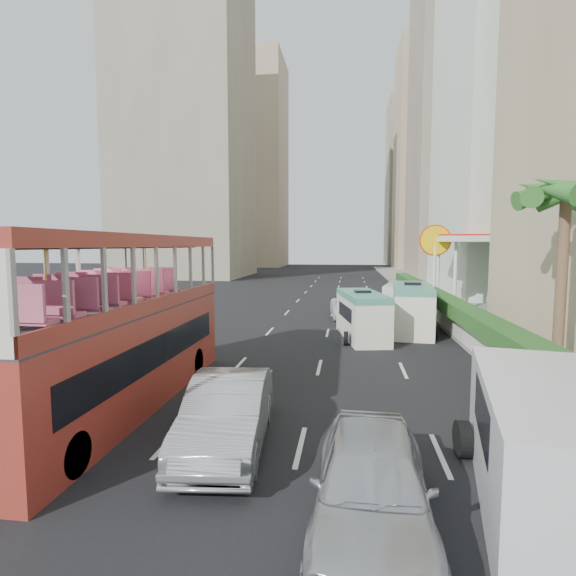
% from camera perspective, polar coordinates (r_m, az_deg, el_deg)
% --- Properties ---
extents(ground_plane, '(200.00, 200.00, 0.00)m').
position_cam_1_polar(ground_plane, '(13.07, 4.35, -15.90)').
color(ground_plane, black).
rests_on(ground_plane, ground).
extents(double_decker_bus, '(2.50, 11.00, 5.06)m').
position_cam_1_polar(double_decker_bus, '(14.04, -20.88, -4.02)').
color(double_decker_bus, maroon).
rests_on(double_decker_bus, ground).
extents(car_silver_lane_a, '(2.19, 5.14, 1.65)m').
position_cam_1_polar(car_silver_lane_a, '(11.37, -7.63, -19.31)').
color(car_silver_lane_a, '#AEB0B5').
rests_on(car_silver_lane_a, ground).
extents(car_silver_lane_b, '(2.12, 4.91, 1.65)m').
position_cam_1_polar(car_silver_lane_b, '(8.67, 10.50, -27.90)').
color(car_silver_lane_b, '#AEB0B5').
rests_on(car_silver_lane_b, ground).
extents(van_asset, '(2.77, 5.25, 1.41)m').
position_cam_1_polar(van_asset, '(29.93, 7.82, -3.75)').
color(van_asset, silver).
rests_on(van_asset, ground).
extents(minibus_near, '(2.73, 5.55, 2.36)m').
position_cam_1_polar(minibus_near, '(23.29, 9.39, -3.46)').
color(minibus_near, silver).
rests_on(minibus_near, ground).
extents(minibus_far, '(2.45, 6.01, 2.60)m').
position_cam_1_polar(minibus_far, '(25.58, 15.44, -2.51)').
color(minibus_far, silver).
rests_on(minibus_far, ground).
extents(panel_van_near, '(3.32, 6.04, 2.28)m').
position_cam_1_polar(panel_van_near, '(9.77, 30.26, -17.00)').
color(panel_van_near, silver).
rests_on(panel_van_near, ground).
extents(panel_van_far, '(2.66, 4.74, 1.79)m').
position_cam_1_polar(panel_van_far, '(35.24, 13.76, -1.01)').
color(panel_van_far, silver).
rests_on(panel_van_far, ground).
extents(sidewalk, '(6.00, 120.00, 0.18)m').
position_cam_1_polar(sidewalk, '(38.36, 20.15, -1.88)').
color(sidewalk, '#99968C').
rests_on(sidewalk, ground).
extents(kerb_wall, '(0.30, 44.00, 1.00)m').
position_cam_1_polar(kerb_wall, '(27.04, 19.40, -3.54)').
color(kerb_wall, silver).
rests_on(kerb_wall, sidewalk).
extents(hedge, '(1.10, 44.00, 0.70)m').
position_cam_1_polar(hedge, '(26.93, 19.46, -1.75)').
color(hedge, '#2D6626').
rests_on(hedge, kerb_wall).
extents(palm_tree, '(0.36, 0.36, 6.40)m').
position_cam_1_polar(palm_tree, '(17.71, 31.36, 0.20)').
color(palm_tree, brown).
rests_on(palm_tree, sidewalk).
extents(shell_station, '(6.50, 8.00, 5.50)m').
position_cam_1_polar(shell_station, '(36.43, 22.50, 1.87)').
color(shell_station, silver).
rests_on(shell_station, ground).
extents(tower_mid, '(16.00, 16.00, 50.00)m').
position_cam_1_polar(tower_mid, '(75.05, 22.20, 20.70)').
color(tower_mid, '#9E927C').
rests_on(tower_mid, ground).
extents(tower_far_a, '(14.00, 14.00, 44.00)m').
position_cam_1_polar(tower_far_a, '(97.10, 17.88, 15.41)').
color(tower_far_a, tan).
rests_on(tower_far_a, ground).
extents(tower_far_b, '(14.00, 14.00, 40.00)m').
position_cam_1_polar(tower_far_b, '(118.28, 15.93, 12.64)').
color(tower_far_b, '#9E927C').
rests_on(tower_far_b, ground).
extents(tower_left_a, '(18.00, 18.00, 52.00)m').
position_cam_1_polar(tower_left_a, '(74.63, -12.93, 21.84)').
color(tower_left_a, '#9E927C').
rests_on(tower_left_a, ground).
extents(tower_left_b, '(16.00, 16.00, 46.00)m').
position_cam_1_polar(tower_left_b, '(106.22, -4.96, 15.31)').
color(tower_left_b, tan).
rests_on(tower_left_b, ground).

